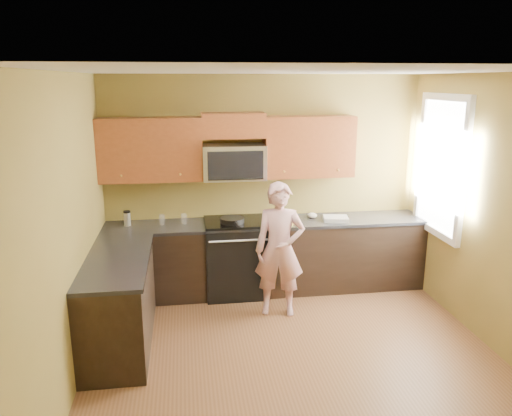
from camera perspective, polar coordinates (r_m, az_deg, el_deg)
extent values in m
plane|color=brown|center=(5.01, 4.62, -17.16)|extent=(4.00, 4.00, 0.00)
plane|color=white|center=(4.26, 5.39, 15.45)|extent=(4.00, 4.00, 0.00)
plane|color=brown|center=(6.35, 0.87, 2.95)|extent=(4.00, 0.00, 4.00)
plane|color=brown|center=(2.69, 15.02, -14.41)|extent=(4.00, 0.00, 4.00)
plane|color=brown|center=(4.45, -21.00, -3.14)|extent=(0.00, 4.00, 4.00)
plane|color=brown|center=(5.27, 26.66, -1.07)|extent=(0.00, 4.00, 4.00)
cube|color=black|center=(6.32, 1.28, -5.71)|extent=(4.00, 0.60, 0.88)
cube|color=black|center=(5.27, -15.48, -10.54)|extent=(0.60, 1.60, 0.88)
cube|color=black|center=(6.17, 1.32, -1.73)|extent=(4.00, 0.62, 0.04)
cube|color=black|center=(5.10, -15.71, -5.84)|extent=(0.62, 1.60, 0.04)
cube|color=brown|center=(6.03, -2.65, 9.51)|extent=(0.76, 0.33, 0.30)
imported|color=#D36977|center=(5.61, 2.74, -4.81)|extent=(0.63, 0.47, 1.54)
cube|color=#B27F47|center=(5.97, 1.48, -2.00)|extent=(0.12, 0.12, 0.01)
ellipsoid|color=silver|center=(6.00, 2.65, -1.70)|extent=(0.12, 0.13, 0.06)
ellipsoid|color=silver|center=(6.35, 6.49, -0.85)|extent=(0.15, 0.15, 0.07)
cube|color=silver|center=(6.27, 9.17, -1.22)|extent=(0.34, 0.29, 0.05)
cylinder|color=silver|center=(6.13, -10.81, -1.32)|extent=(0.09, 0.09, 0.12)
cylinder|color=silver|center=(6.12, -8.30, -1.22)|extent=(0.08, 0.08, 0.12)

